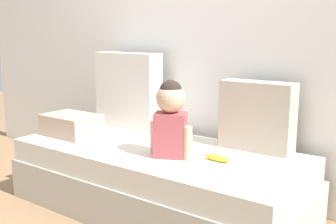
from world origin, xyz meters
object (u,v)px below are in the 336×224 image
banana (218,158)px  toddler (171,117)px  throw_pillow_right (257,116)px  couch (157,179)px  folded_blanket (71,125)px  throw_pillow_left (128,90)px

banana → toddler: bearing=-163.7°
throw_pillow_right → toddler: bearing=-130.1°
couch → folded_blanket: bearing=-171.2°
toddler → couch: bearing=151.4°
throw_pillow_right → banana: (-0.08, -0.35, -0.20)m
throw_pillow_right → banana: 0.42m
throw_pillow_right → toddler: size_ratio=1.00×
banana → folded_blanket: size_ratio=0.42×
throw_pillow_right → toddler: 0.57m
couch → toddler: bearing=-28.6°
couch → throw_pillow_right: size_ratio=4.23×
banana → folded_blanket: bearing=-175.4°
banana → throw_pillow_right: bearing=76.5°
couch → banana: banana is taller
throw_pillow_left → toddler: (0.72, -0.44, -0.05)m
couch → banana: (0.46, -0.01, 0.24)m
banana → folded_blanket: (-1.17, -0.09, 0.06)m
banana → folded_blanket: folded_blanket is taller
couch → toddler: size_ratio=4.22×
throw_pillow_right → folded_blanket: 1.34m
throw_pillow_left → folded_blanket: 0.53m
couch → toddler: (0.18, -0.10, 0.47)m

